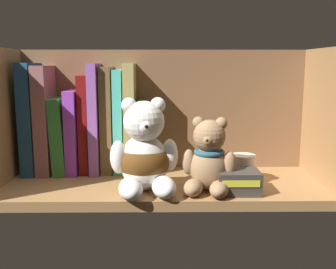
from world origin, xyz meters
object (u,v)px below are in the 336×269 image
object	(u,v)px
book_4	(88,124)
book_9	(144,136)
book_0	(35,118)
book_2	(64,135)
pillar_candle	(244,168)
book_6	(109,120)
book_3	(77,131)
teddy_bear_smaller	(210,160)
book_8	(132,118)
book_1	(49,119)
book_7	(121,121)
book_5	(98,118)
teddy_bear_larger	(146,155)
small_product_box	(240,181)

from	to	relation	value
book_4	book_9	size ratio (longest dim) A/B	1.34
book_0	book_2	xyz separation A→B (cm)	(6.43, 0.00, -3.85)
book_4	pillar_candle	xyz separation A→B (cm)	(34.37, -8.86, -8.16)
book_4	pillar_candle	world-z (taller)	book_4
book_0	book_6	size ratio (longest dim) A/B	1.03
book_3	book_6	xyz separation A→B (cm)	(7.58, 0.00, 2.59)
book_3	teddy_bear_smaller	distance (cm)	33.01
book_3	book_8	size ratio (longest dim) A/B	0.76
book_3	pillar_candle	world-z (taller)	book_3
book_1	book_6	xyz separation A→B (cm)	(13.69, 0.00, -0.12)
teddy_bear_smaller	pillar_candle	bearing A→B (deg)	39.72
teddy_bear_smaller	pillar_candle	size ratio (longest dim) A/B	2.55
book_6	book_9	size ratio (longest dim) A/B	1.46
book_7	pillar_candle	size ratio (longest dim) A/B	4.09
book_5	book_4	bearing A→B (deg)	180.00
teddy_bear_larger	book_0	bearing A→B (deg)	149.45
book_1	book_3	bearing A→B (deg)	0.00
book_5	teddy_bear_larger	xyz separation A→B (cm)	(11.60, -15.31, -5.13)
book_3	small_product_box	distance (cm)	38.93
teddy_bear_larger	teddy_bear_smaller	bearing A→B (deg)	-0.95
book_9	book_1	bearing A→B (deg)	180.00
book_3	book_9	world-z (taller)	book_3
book_0	teddy_bear_larger	bearing A→B (deg)	-30.55
book_0	pillar_candle	world-z (taller)	book_0
book_7	teddy_bear_smaller	distance (cm)	24.95
book_0	book_9	size ratio (longest dim) A/B	1.51
book_5	book_7	distance (cm)	5.26
teddy_bear_larger	pillar_candle	world-z (taller)	teddy_bear_larger
teddy_bear_smaller	small_product_box	distance (cm)	6.93
book_2	book_6	distance (cm)	11.06
teddy_bear_smaller	book_5	bearing A→B (deg)	147.11
book_7	book_9	distance (cm)	6.24
small_product_box	pillar_candle	bearing A→B (deg)	72.25
book_9	book_7	bearing A→B (deg)	180.00
book_4	book_5	world-z (taller)	book_5
book_0	book_2	bearing A→B (deg)	0.00
book_3	book_5	world-z (taller)	book_5
small_product_box	book_8	bearing A→B (deg)	142.97
book_7	book_6	bearing A→B (deg)	180.00
book_1	teddy_bear_smaller	world-z (taller)	book_1
book_2	small_product_box	size ratio (longest dim) A/B	2.08
book_2	teddy_bear_smaller	size ratio (longest dim) A/B	1.17
book_8	book_9	distance (cm)	4.91
teddy_bear_smaller	small_product_box	bearing A→B (deg)	-9.61
book_4	book_7	xyz separation A→B (cm)	(7.59, 0.00, 0.61)
book_7	book_8	distance (cm)	2.62
book_5	pillar_candle	xyz separation A→B (cm)	(32.00, -8.86, -9.45)
book_1	small_product_box	distance (cm)	44.96
book_0	book_8	distance (cm)	22.09
book_2	book_6	xyz separation A→B (cm)	(10.52, 0.00, 3.43)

